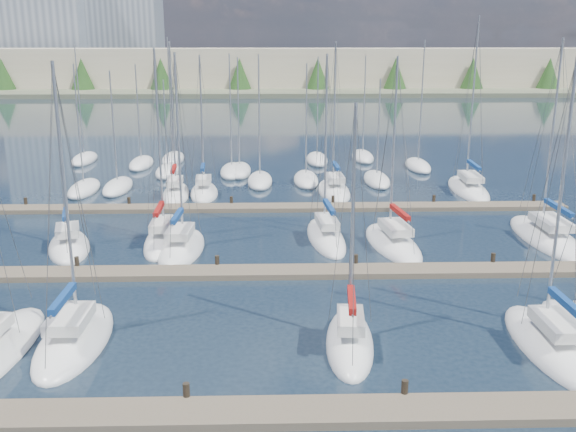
{
  "coord_description": "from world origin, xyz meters",
  "views": [
    {
      "loc": [
        -0.84,
        -17.91,
        13.03
      ],
      "look_at": [
        0.0,
        14.0,
        4.0
      ],
      "focal_mm": 40.0,
      "sensor_mm": 36.0,
      "label": 1
    }
  ],
  "objects_px": {
    "sailboat_c": "(75,339)",
    "sailboat_r": "(468,189)",
    "sailboat_p": "(334,190)",
    "sailboat_m": "(546,237)",
    "sailboat_k": "(326,237)",
    "sailboat_e": "(550,345)",
    "sailboat_n": "(176,194)",
    "sailboat_i": "(163,239)",
    "sailboat_o": "(204,192)",
    "sailboat_l": "(393,243)",
    "sailboat_d": "(350,342)",
    "sailboat_j": "(182,248)",
    "sailboat_h": "(69,246)"
  },
  "relations": [
    {
      "from": "sailboat_h",
      "to": "sailboat_l",
      "type": "bearing_deg",
      "value": -15.49
    },
    {
      "from": "sailboat_r",
      "to": "sailboat_l",
      "type": "bearing_deg",
      "value": -119.51
    },
    {
      "from": "sailboat_j",
      "to": "sailboat_n",
      "type": "bearing_deg",
      "value": 101.99
    },
    {
      "from": "sailboat_i",
      "to": "sailboat_h",
      "type": "bearing_deg",
      "value": -169.17
    },
    {
      "from": "sailboat_d",
      "to": "sailboat_e",
      "type": "bearing_deg",
      "value": 1.72
    },
    {
      "from": "sailboat_o",
      "to": "sailboat_d",
      "type": "xyz_separation_m",
      "value": [
        9.07,
        -27.69,
        -0.0
      ]
    },
    {
      "from": "sailboat_j",
      "to": "sailboat_l",
      "type": "xyz_separation_m",
      "value": [
        13.42,
        0.61,
        -0.01
      ]
    },
    {
      "from": "sailboat_e",
      "to": "sailboat_n",
      "type": "xyz_separation_m",
      "value": [
        -20.0,
        27.74,
        0.02
      ]
    },
    {
      "from": "sailboat_h",
      "to": "sailboat_i",
      "type": "height_order",
      "value": "sailboat_i"
    },
    {
      "from": "sailboat_n",
      "to": "sailboat_p",
      "type": "bearing_deg",
      "value": 0.56
    },
    {
      "from": "sailboat_k",
      "to": "sailboat_l",
      "type": "xyz_separation_m",
      "value": [
        4.18,
        -1.41,
        -0.01
      ]
    },
    {
      "from": "sailboat_p",
      "to": "sailboat_l",
      "type": "height_order",
      "value": "sailboat_p"
    },
    {
      "from": "sailboat_j",
      "to": "sailboat_m",
      "type": "relative_size",
      "value": 0.94
    },
    {
      "from": "sailboat_o",
      "to": "sailboat_e",
      "type": "relative_size",
      "value": 0.94
    },
    {
      "from": "sailboat_p",
      "to": "sailboat_r",
      "type": "xyz_separation_m",
      "value": [
        11.71,
        0.26,
        0.0
      ]
    },
    {
      "from": "sailboat_o",
      "to": "sailboat_n",
      "type": "relative_size",
      "value": 0.92
    },
    {
      "from": "sailboat_r",
      "to": "sailboat_i",
      "type": "xyz_separation_m",
      "value": [
        -24.17,
        -13.7,
        0.01
      ]
    },
    {
      "from": "sailboat_c",
      "to": "sailboat_d",
      "type": "xyz_separation_m",
      "value": [
        12.03,
        -0.55,
        0.01
      ]
    },
    {
      "from": "sailboat_o",
      "to": "sailboat_l",
      "type": "bearing_deg",
      "value": -50.13
    },
    {
      "from": "sailboat_c",
      "to": "sailboat_o",
      "type": "distance_m",
      "value": 27.3
    },
    {
      "from": "sailboat_c",
      "to": "sailboat_h",
      "type": "height_order",
      "value": "sailboat_c"
    },
    {
      "from": "sailboat_k",
      "to": "sailboat_r",
      "type": "distance_m",
      "value": 19.02
    },
    {
      "from": "sailboat_e",
      "to": "sailboat_d",
      "type": "distance_m",
      "value": 8.63
    },
    {
      "from": "sailboat_l",
      "to": "sailboat_n",
      "type": "distance_m",
      "value": 20.83
    },
    {
      "from": "sailboat_l",
      "to": "sailboat_n",
      "type": "bearing_deg",
      "value": 131.8
    },
    {
      "from": "sailboat_h",
      "to": "sailboat_j",
      "type": "bearing_deg",
      "value": -19.69
    },
    {
      "from": "sailboat_j",
      "to": "sailboat_d",
      "type": "bearing_deg",
      "value": -52.81
    },
    {
      "from": "sailboat_m",
      "to": "sailboat_i",
      "type": "distance_m",
      "value": 25.24
    },
    {
      "from": "sailboat_r",
      "to": "sailboat_c",
      "type": "bearing_deg",
      "value": -130.04
    },
    {
      "from": "sailboat_p",
      "to": "sailboat_h",
      "type": "xyz_separation_m",
      "value": [
        -18.16,
        -14.68,
        -0.0
      ]
    },
    {
      "from": "sailboat_o",
      "to": "sailboat_k",
      "type": "distance_m",
      "value": 15.69
    },
    {
      "from": "sailboat_e",
      "to": "sailboat_c",
      "type": "bearing_deg",
      "value": 176.47
    },
    {
      "from": "sailboat_c",
      "to": "sailboat_r",
      "type": "bearing_deg",
      "value": 47.29
    },
    {
      "from": "sailboat_j",
      "to": "sailboat_p",
      "type": "bearing_deg",
      "value": 56.49
    },
    {
      "from": "sailboat_r",
      "to": "sailboat_d",
      "type": "relative_size",
      "value": 1.37
    },
    {
      "from": "sailboat_d",
      "to": "sailboat_k",
      "type": "bearing_deg",
      "value": 94.24
    },
    {
      "from": "sailboat_k",
      "to": "sailboat_i",
      "type": "distance_m",
      "value": 10.68
    },
    {
      "from": "sailboat_e",
      "to": "sailboat_m",
      "type": "distance_m",
      "value": 16.35
    },
    {
      "from": "sailboat_o",
      "to": "sailboat_k",
      "type": "relative_size",
      "value": 0.96
    },
    {
      "from": "sailboat_k",
      "to": "sailboat_i",
      "type": "bearing_deg",
      "value": 177.12
    },
    {
      "from": "sailboat_h",
      "to": "sailboat_i",
      "type": "relative_size",
      "value": 0.87
    },
    {
      "from": "sailboat_e",
      "to": "sailboat_l",
      "type": "distance_m",
      "value": 14.76
    },
    {
      "from": "sailboat_r",
      "to": "sailboat_i",
      "type": "bearing_deg",
      "value": -147.8
    },
    {
      "from": "sailboat_r",
      "to": "sailboat_d",
      "type": "distance_m",
      "value": 31.58
    },
    {
      "from": "sailboat_i",
      "to": "sailboat_d",
      "type": "xyz_separation_m",
      "value": [
        10.45,
        -14.75,
        -0.0
      ]
    },
    {
      "from": "sailboat_m",
      "to": "sailboat_n",
      "type": "distance_m",
      "value": 29.04
    },
    {
      "from": "sailboat_p",
      "to": "sailboat_m",
      "type": "bearing_deg",
      "value": -48.8
    },
    {
      "from": "sailboat_i",
      "to": "sailboat_l",
      "type": "height_order",
      "value": "sailboat_i"
    },
    {
      "from": "sailboat_r",
      "to": "sailboat_l",
      "type": "height_order",
      "value": "sailboat_r"
    },
    {
      "from": "sailboat_i",
      "to": "sailboat_n",
      "type": "relative_size",
      "value": 0.98
    }
  ]
}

